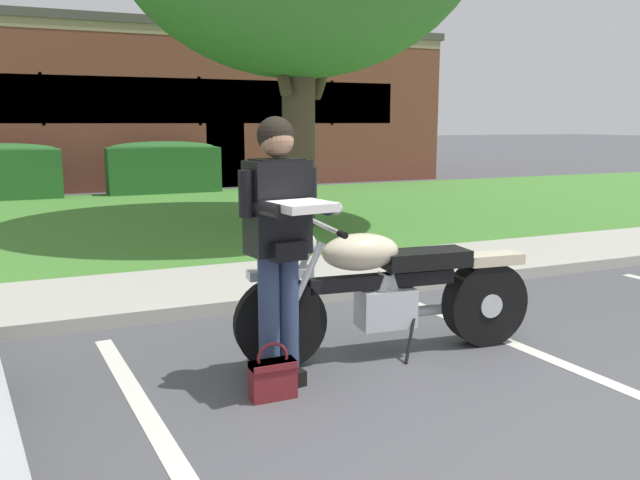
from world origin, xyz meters
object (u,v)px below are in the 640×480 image
at_px(motorcycle, 400,290).
at_px(rider_person, 279,231).
at_px(handbag, 273,376).
at_px(hedge_center_left, 163,167).
at_px(brick_building, 41,108).

relative_size(motorcycle, rider_person, 1.32).
relative_size(handbag, hedge_center_left, 0.14).
xyz_separation_m(motorcycle, handbag, (-1.10, -0.38, -0.34)).
height_order(motorcycle, handbag, motorcycle).
distance_m(handbag, brick_building, 17.64).
height_order(motorcycle, hedge_center_left, hedge_center_left).
bearing_deg(motorcycle, hedge_center_left, 88.44).
height_order(motorcycle, rider_person, rider_person).
relative_size(motorcycle, handbag, 6.23).
distance_m(hedge_center_left, brick_building, 6.44).
height_order(motorcycle, brick_building, brick_building).
relative_size(motorcycle, brick_building, 0.10).
bearing_deg(handbag, rider_person, 57.22).
xyz_separation_m(hedge_center_left, brick_building, (-2.49, 5.76, 1.45)).
bearing_deg(hedge_center_left, brick_building, 113.42).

